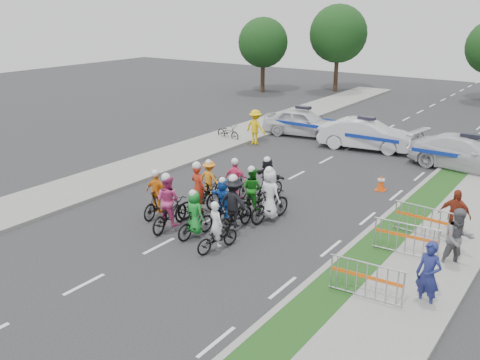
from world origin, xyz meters
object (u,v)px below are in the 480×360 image
Objects in this scene: rider_0 at (217,234)px; tree_0 at (263,43)px; tree_3 at (338,34)px; rider_7 at (270,200)px; barrier_2 at (423,222)px; spectator_2 at (454,215)px; marshal_hiviz at (255,127)px; rider_1 at (195,218)px; spectator_1 at (458,239)px; rider_8 at (252,195)px; spectator_0 at (428,275)px; police_car_1 at (365,134)px; rider_5 at (224,202)px; police_car_0 at (303,122)px; barrier_0 at (366,282)px; rider_3 at (158,199)px; cone_0 at (381,182)px; rider_9 at (236,186)px; rider_6 at (199,197)px; rider_2 at (169,208)px; rider_4 at (235,209)px; police_car_2 at (469,154)px; rider_10 at (210,184)px; barrier_1 at (406,241)px.

rider_0 is 0.27× the size of tree_0.
rider_7 is at bearing -69.07° from tree_3.
rider_7 is at bearing -162.11° from barrier_2.
spectator_2 is 0.92× the size of marshal_hiviz.
spectator_1 reaches higher than rider_1.
rider_8 reaches higher than spectator_0.
marshal_hiviz reaches higher than police_car_1.
rider_5 is 0.36× the size of police_car_0.
tree_0 is (-22.06, 26.73, 3.28)m from spectator_0.
rider_1 is 6.22m from barrier_0.
marshal_hiviz reaches higher than rider_3.
barrier_2 is at bearing -47.48° from tree_0.
tree_0 is at bearing 133.57° from cone_0.
rider_9 is at bearing -20.43° from rider_8.
tree_3 is at bearing 19.95° from police_car_1.
rider_6 is 28.72m from tree_0.
police_car_1 is at bearing -86.95° from rider_8.
marshal_hiviz is at bearing -81.06° from rider_3.
police_car_0 is (-2.83, 13.07, 0.11)m from rider_6.
police_car_1 is (1.39, 13.83, 0.05)m from rider_2.
spectator_2 is (6.28, 3.47, 0.09)m from rider_4.
rider_3 reaches higher than police_car_2.
cone_0 is at bearing 163.68° from marshal_hiviz.
police_car_2 is 13.61m from barrier_0.
rider_2 is 1.09× the size of marshal_hiviz.
marshal_hiviz is 20.22m from tree_3.
rider_4 is 1.10× the size of rider_9.
rider_1 is 1.64m from rider_5.
tree_3 is at bearing -70.10° from rider_5.
rider_0 is at bearing -71.05° from tree_3.
rider_8 is 0.91× the size of barrier_0.
rider_9 is at bearing -168.69° from rider_10.
rider_1 is 8.44m from spectator_2.
cone_0 is at bearing -100.26° from rider_7.
spectator_2 is at bearing -174.94° from rider_9.
rider_9 is at bearing -9.39° from rider_7.
cone_0 is (-4.31, 5.37, -0.59)m from spectator_1.
barrier_0 is at bearing 145.85° from rider_9.
rider_1 is 32.49m from tree_3.
barrier_0 is at bearing -100.07° from spectator_2.
cone_0 is at bearing 117.32° from barrier_1.
rider_2 is 32.12m from tree_3.
tree_3 reaches higher than rider_1.
spectator_0 is at bearing 170.59° from rider_3.
rider_4 is at bearing -70.86° from tree_3.
rider_2 reaches higher than police_car_1.
police_car_0 is at bearing -68.64° from rider_1.
police_car_2 is at bearing 93.91° from barrier_2.
marshal_hiviz reaches higher than barrier_2.
rider_3 is at bearing 154.09° from spectator_1.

